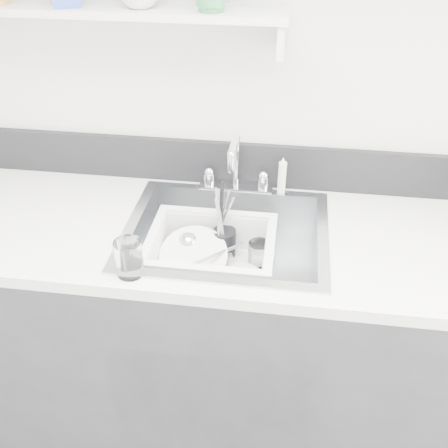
# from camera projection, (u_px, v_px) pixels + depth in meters

# --- Properties ---
(room_shell) EXTENTS (3.50, 3.00, 2.60)m
(room_shell) POSITION_uv_depth(u_px,v_px,m) (128.00, 82.00, 0.56)
(room_shell) COLOR silver
(room_shell) RESTS_ON ground
(counter_run) EXTENTS (3.20, 0.62, 0.92)m
(counter_run) POSITION_uv_depth(u_px,v_px,m) (226.00, 333.00, 1.92)
(counter_run) COLOR #2B2B2E
(counter_run) RESTS_ON ground
(backsplash) EXTENTS (3.20, 0.02, 0.16)m
(backsplash) POSITION_uv_depth(u_px,v_px,m) (238.00, 164.00, 1.85)
(backsplash) COLOR black
(backsplash) RESTS_ON counter_run
(sink) EXTENTS (0.64, 0.52, 0.20)m
(sink) POSITION_uv_depth(u_px,v_px,m) (226.00, 253.00, 1.71)
(sink) COLOR silver
(sink) RESTS_ON counter_run
(faucet) EXTENTS (0.26, 0.18, 0.23)m
(faucet) POSITION_uv_depth(u_px,v_px,m) (236.00, 176.00, 1.82)
(faucet) COLOR silver
(faucet) RESTS_ON counter_run
(side_sprayer) EXTENTS (0.03, 0.03, 0.14)m
(side_sprayer) POSITION_uv_depth(u_px,v_px,m) (282.00, 175.00, 1.80)
(side_sprayer) COLOR silver
(side_sprayer) RESTS_ON counter_run
(wall_shelf) EXTENTS (1.00, 0.16, 0.12)m
(wall_shelf) POSITION_uv_depth(u_px,v_px,m) (120.00, 13.00, 1.54)
(wall_shelf) COLOR silver
(wall_shelf) RESTS_ON room_shell
(wash_tub) EXTENTS (0.44, 0.37, 0.16)m
(wash_tub) POSITION_uv_depth(u_px,v_px,m) (211.00, 257.00, 1.69)
(wash_tub) COLOR silver
(wash_tub) RESTS_ON sink
(plate_stack) EXTENTS (0.27, 0.26, 0.11)m
(plate_stack) POSITION_uv_depth(u_px,v_px,m) (197.00, 262.00, 1.72)
(plate_stack) COLOR white
(plate_stack) RESTS_ON wash_tub
(utensil_cup) EXTENTS (0.08, 0.08, 0.26)m
(utensil_cup) POSITION_uv_depth(u_px,v_px,m) (224.00, 240.00, 1.77)
(utensil_cup) COLOR black
(utensil_cup) RESTS_ON wash_tub
(ladle) EXTENTS (0.30, 0.25, 0.08)m
(ladle) POSITION_uv_depth(u_px,v_px,m) (204.00, 257.00, 1.72)
(ladle) COLOR silver
(ladle) RESTS_ON wash_tub
(tumbler_in_tub) EXTENTS (0.08, 0.08, 0.10)m
(tumbler_in_tub) POSITION_uv_depth(u_px,v_px,m) (259.00, 256.00, 1.71)
(tumbler_in_tub) COLOR white
(tumbler_in_tub) RESTS_ON wash_tub
(tumbler_counter) EXTENTS (0.10, 0.10, 0.11)m
(tumbler_counter) POSITION_uv_depth(u_px,v_px,m) (129.00, 258.00, 1.45)
(tumbler_counter) COLOR white
(tumbler_counter) RESTS_ON counter_run
(bowl_small) EXTENTS (0.15, 0.15, 0.04)m
(bowl_small) POSITION_uv_depth(u_px,v_px,m) (243.00, 279.00, 1.67)
(bowl_small) COLOR white
(bowl_small) RESTS_ON wash_tub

